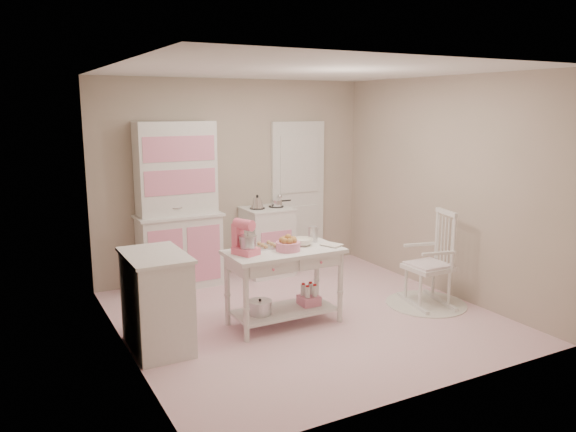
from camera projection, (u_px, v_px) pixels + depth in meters
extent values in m
plane|color=pink|center=(305.00, 316.00, 6.12)|extent=(3.80, 3.80, 0.00)
cube|color=white|center=(307.00, 70.00, 5.61)|extent=(3.80, 3.80, 0.04)
cube|color=#BEAB9A|center=(235.00, 178.00, 7.51)|extent=(3.80, 0.04, 2.60)
cube|color=#BEAB9A|center=(432.00, 235.00, 4.22)|extent=(3.80, 0.04, 2.60)
cube|color=#BEAB9A|center=(121.00, 215.00, 4.98)|extent=(0.04, 3.80, 2.60)
cube|color=#BEAB9A|center=(443.00, 186.00, 6.75)|extent=(0.04, 3.80, 2.60)
cube|color=white|center=(298.00, 194.00, 7.98)|extent=(0.82, 0.05, 2.04)
cube|color=white|center=(178.00, 205.00, 6.95)|extent=(1.06, 0.50, 2.08)
cube|color=white|center=(267.00, 241.00, 7.57)|extent=(0.62, 0.57, 0.92)
cube|color=white|center=(157.00, 301.00, 5.23)|extent=(0.54, 0.84, 0.92)
cylinder|color=white|center=(426.00, 304.00, 6.48)|extent=(0.92, 0.92, 0.01)
cube|color=white|center=(428.00, 258.00, 6.38)|extent=(0.62, 0.81, 1.10)
cube|color=white|center=(284.00, 287.00, 5.84)|extent=(1.20, 0.60, 0.80)
cube|color=#FD6A87|center=(246.00, 238.00, 5.55)|extent=(0.29, 0.33, 0.34)
cube|color=silver|center=(263.00, 247.00, 5.84)|extent=(0.34, 0.24, 0.02)
cylinder|color=pink|center=(288.00, 246.00, 5.72)|extent=(0.25, 0.25, 0.09)
imported|color=white|center=(302.00, 242.00, 5.94)|extent=(0.23, 0.23, 0.07)
cylinder|color=silver|center=(313.00, 234.00, 6.09)|extent=(0.10, 0.10, 0.17)
imported|color=white|center=(327.00, 246.00, 5.86)|extent=(0.23, 0.25, 0.02)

